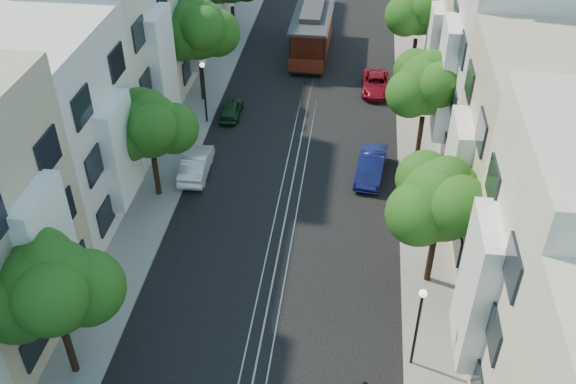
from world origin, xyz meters
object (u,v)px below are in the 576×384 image
(tree_e_b, at_px, (442,201))
(tree_w_c, at_px, (199,30))
(tree_e_d, at_px, (420,9))
(cable_car, at_px, (312,29))
(parked_car_w_mid, at_px, (196,164))
(parked_car_w_far, at_px, (231,109))
(tree_e_c, at_px, (428,85))
(lamp_west, at_px, (204,84))
(tree_w_b, at_px, (150,127))
(parked_car_e_far, at_px, (376,84))
(tree_w_a, at_px, (52,289))
(parked_car_e_mid, at_px, (371,166))
(lamp_east, at_px, (419,317))

(tree_e_b, xyz_separation_m, tree_w_c, (-14.40, 16.00, 0.34))
(tree_e_d, xyz_separation_m, cable_car, (-7.76, 2.54, -2.84))
(parked_car_w_mid, relative_size, parked_car_w_far, 1.29)
(tree_e_c, xyz_separation_m, lamp_west, (-13.56, 2.02, -1.75))
(tree_w_b, bearing_deg, tree_e_c, 22.62)
(tree_e_c, relative_size, tree_w_b, 1.04)
(parked_car_e_far, relative_size, parked_car_w_mid, 1.00)
(tree_e_b, relative_size, tree_e_d, 0.98)
(tree_e_b, distance_m, parked_car_e_far, 19.44)
(tree_e_d, height_order, tree_w_a, tree_e_d)
(tree_e_d, height_order, parked_car_w_far, tree_e_d)
(tree_e_d, height_order, lamp_west, tree_e_d)
(tree_e_b, relative_size, parked_car_w_mid, 1.63)
(tree_w_c, bearing_deg, tree_e_d, 22.62)
(tree_w_c, distance_m, parked_car_e_mid, 14.54)
(tree_w_a, relative_size, parked_car_w_far, 2.11)
(tree_w_c, xyz_separation_m, parked_car_e_far, (11.68, 2.79, -4.50))
(parked_car_e_mid, height_order, parked_car_e_far, parked_car_e_mid)
(parked_car_e_far, bearing_deg, tree_w_a, -114.87)
(tree_w_c, distance_m, lamp_west, 3.81)
(parked_car_e_mid, relative_size, parked_car_w_far, 1.31)
(tree_w_a, height_order, cable_car, tree_w_a)
(tree_w_c, xyz_separation_m, parked_car_w_mid, (1.54, -8.69, -4.40))
(parked_car_w_far, bearing_deg, parked_car_e_mid, 147.25)
(parked_car_e_far, xyz_separation_m, parked_car_w_mid, (-10.15, -11.48, 0.10))
(tree_e_d, height_order, tree_w_b, tree_e_d)
(parked_car_e_far, distance_m, parked_car_w_mid, 15.32)
(tree_w_a, bearing_deg, parked_car_e_mid, 53.00)
(lamp_west, bearing_deg, tree_w_a, -92.40)
(tree_w_a, distance_m, parked_car_e_far, 28.62)
(tree_e_b, xyz_separation_m, tree_w_a, (-14.40, -7.00, 0.00))
(tree_e_d, distance_m, tree_w_a, 32.38)
(tree_e_d, distance_m, cable_car, 8.65)
(tree_e_b, bearing_deg, tree_w_c, 131.99)
(tree_e_c, height_order, parked_car_e_mid, tree_e_c)
(tree_e_d, distance_m, parked_car_w_mid, 19.97)
(tree_w_b, bearing_deg, lamp_west, 84.03)
(tree_w_c, bearing_deg, parked_car_w_far, -40.13)
(tree_e_d, relative_size, lamp_east, 1.65)
(tree_w_b, bearing_deg, cable_car, 71.23)
(lamp_west, bearing_deg, cable_car, 63.27)
(lamp_east, distance_m, lamp_west, 21.97)
(tree_e_b, xyz_separation_m, tree_w_b, (-14.40, 5.00, -0.34))
(tree_e_c, xyz_separation_m, cable_car, (-7.76, 13.54, -2.58))
(tree_e_b, distance_m, parked_car_w_mid, 15.34)
(tree_e_b, xyz_separation_m, lamp_east, (-0.96, -4.98, -1.89))
(lamp_east, bearing_deg, parked_car_w_mid, 134.09)
(tree_e_d, xyz_separation_m, parked_car_e_far, (-2.72, -3.21, -4.30))
(tree_w_b, bearing_deg, tree_e_b, -19.15)
(lamp_east, relative_size, cable_car, 0.47)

